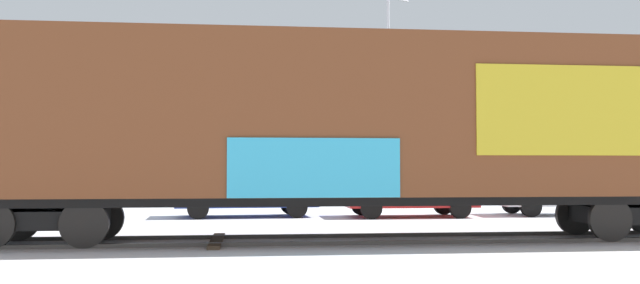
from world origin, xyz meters
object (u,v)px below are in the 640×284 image
Objects in this scene: flagpole at (391,69)px; parked_car_white at (568,190)px; parked_car_blue at (244,189)px; freight_car at (353,122)px; parked_car_red at (407,191)px.

parked_car_white is (4.76, -6.20, -4.89)m from flagpole.
flagpole is 2.12× the size of parked_car_blue.
freight_car is at bearing -102.94° from flagpole.
freight_car is 4.20× the size of parked_car_red.
freight_car is 3.81× the size of parked_car_blue.
flagpole reaches higher than parked_car_red.
parked_car_white is at bearing 42.44° from freight_car.
parked_car_red is 5.43m from parked_car_white.
parked_car_red is at bearing -174.65° from parked_car_white.
parked_car_blue is 1.10× the size of parked_car_red.
parked_car_blue is at bearing 176.28° from parked_car_red.
parked_car_white is at bearing 0.95° from parked_car_blue.
parked_car_white is (7.83, 7.16, -1.67)m from freight_car.
flagpole reaches higher than freight_car.
flagpole is (3.07, 13.36, 3.22)m from freight_car.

